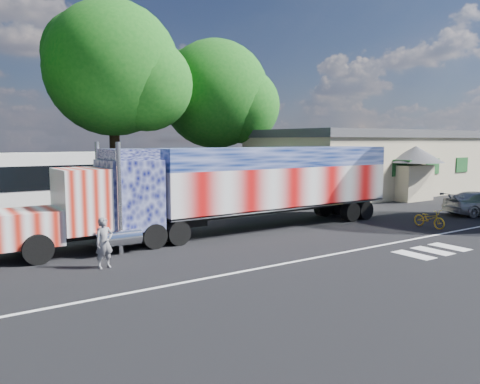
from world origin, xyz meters
TOP-DOWN VIEW (x-y plane):
  - ground at (0.00, 0.00)m, footprint 100.00×100.00m
  - lane_markings at (1.71, -3.77)m, footprint 30.00×2.67m
  - semi_truck at (-0.24, 2.94)m, footprint 20.32×3.21m
  - coach_bus at (-4.23, 9.84)m, footprint 12.91×3.00m
  - hall_building at (19.92, 10.86)m, footprint 22.40×12.80m
  - woman at (-7.63, 0.04)m, footprint 0.70×0.51m
  - bicycle at (8.35, -1.70)m, footprint 0.69×1.80m
  - tree_ne_a at (7.70, 17.77)m, footprint 9.29×8.84m
  - tree_n_mid at (-1.35, 16.34)m, footprint 9.62×9.16m

SIDE VIEW (x-z plane):
  - ground at x=0.00m, z-range 0.00..0.00m
  - lane_markings at x=1.71m, z-range 0.00..0.01m
  - bicycle at x=8.35m, z-range 0.00..0.93m
  - woman at x=-7.63m, z-range 0.00..1.76m
  - coach_bus at x=-4.23m, z-range 0.07..3.82m
  - semi_truck at x=-0.24m, z-range 0.06..4.40m
  - hall_building at x=19.92m, z-range 0.02..5.22m
  - tree_ne_a at x=7.70m, z-range 1.82..14.40m
  - tree_n_mid at x=-1.35m, z-range 2.29..16.14m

